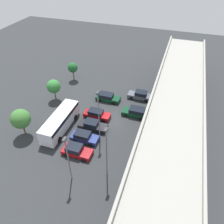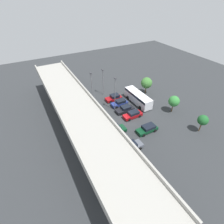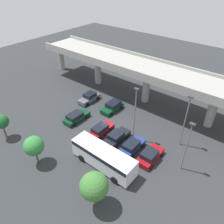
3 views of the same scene
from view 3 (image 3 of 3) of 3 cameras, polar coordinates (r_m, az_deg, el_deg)
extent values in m
plane|color=#2D3033|center=(35.89, -0.27, -3.87)|extent=(104.26, 104.26, 0.00)
cube|color=#9E9B93|center=(39.96, 9.36, 10.82)|extent=(48.65, 7.50, 0.90)
cube|color=#9E9B93|center=(36.83, 6.51, 10.17)|extent=(48.65, 0.30, 0.55)
cube|color=#9E9B93|center=(42.63, 12.03, 13.14)|extent=(48.65, 0.30, 0.55)
cylinder|color=#9E9B93|center=(56.37, -13.19, 13.76)|extent=(1.35, 1.35, 6.04)
cylinder|color=#9E9B93|center=(47.96, -3.72, 10.85)|extent=(1.35, 1.35, 6.04)
cylinder|color=#9E9B93|center=(41.46, 8.91, 6.44)|extent=(1.35, 1.35, 6.04)
cylinder|color=#9E9B93|center=(37.86, 24.69, 0.41)|extent=(1.35, 1.35, 6.04)
cube|color=#515660|center=(42.31, -5.97, 3.47)|extent=(1.83, 4.59, 0.76)
cube|color=black|center=(42.07, -5.81, 4.46)|extent=(1.69, 2.21, 0.72)
cylinder|color=black|center=(41.02, -6.39, 1.95)|extent=(0.22, 0.65, 0.65)
cylinder|color=black|center=(42.20, -8.21, 2.82)|extent=(0.22, 0.65, 0.65)
cylinder|color=black|center=(42.73, -3.72, 3.57)|extent=(0.22, 0.65, 0.65)
cylinder|color=black|center=(43.86, -5.54, 4.36)|extent=(0.22, 0.65, 0.65)
cube|color=#0C381E|center=(37.56, -9.17, -1.41)|extent=(1.90, 4.68, 0.67)
cube|color=black|center=(36.98, -9.71, -0.89)|extent=(1.75, 2.67, 0.62)
cylinder|color=black|center=(39.04, -8.57, -0.13)|extent=(0.22, 0.65, 0.65)
cylinder|color=black|center=(37.85, -6.54, -1.19)|extent=(0.22, 0.65, 0.65)
cylinder|color=black|center=(37.57, -11.76, -2.09)|extent=(0.22, 0.65, 0.65)
cylinder|color=black|center=(36.33, -9.75, -3.27)|extent=(0.22, 0.65, 0.65)
cube|color=#0C381E|center=(39.45, 0.03, 1.06)|extent=(1.98, 4.52, 0.70)
cube|color=black|center=(39.29, 0.36, 2.14)|extent=(1.82, 2.65, 0.70)
cylinder|color=black|center=(38.15, -0.12, -0.65)|extent=(0.22, 0.61, 0.61)
cylinder|color=black|center=(39.23, -2.41, 0.43)|extent=(0.22, 0.61, 0.61)
cylinder|color=black|center=(39.97, 2.42, 1.16)|extent=(0.22, 0.61, 0.61)
cylinder|color=black|center=(41.01, 0.16, 2.15)|extent=(0.22, 0.61, 0.61)
cube|color=maroon|center=(34.25, -2.90, -4.97)|extent=(1.75, 4.69, 0.74)
cube|color=black|center=(33.69, -3.18, -4.24)|extent=(1.61, 2.47, 0.65)
cylinder|color=black|center=(35.69, -2.42, -3.51)|extent=(0.22, 0.64, 0.64)
cylinder|color=black|center=(34.78, -0.19, -4.67)|extent=(0.22, 0.64, 0.64)
cylinder|color=black|center=(34.08, -5.65, -5.84)|extent=(0.22, 0.64, 0.64)
cylinder|color=black|center=(33.13, -3.40, -7.14)|extent=(0.22, 0.64, 0.64)
cube|color=black|center=(33.08, 1.23, -6.72)|extent=(1.89, 4.79, 0.64)
cube|color=black|center=(32.53, 1.01, -6.07)|extent=(1.74, 2.19, 0.65)
cylinder|color=black|center=(34.54, 1.49, -5.00)|extent=(0.22, 0.65, 0.65)
cylinder|color=black|center=(33.69, 4.10, -6.32)|extent=(0.22, 0.65, 0.65)
cylinder|color=black|center=(32.81, -1.73, -7.58)|extent=(0.22, 0.65, 0.65)
cylinder|color=black|center=(31.90, 0.94, -9.06)|extent=(0.22, 0.65, 0.65)
cube|color=navy|center=(31.71, 5.33, -9.08)|extent=(1.80, 4.37, 0.69)
cube|color=black|center=(31.06, 5.08, -8.49)|extent=(1.66, 2.41, 0.66)
cylinder|color=black|center=(33.05, 5.34, -7.37)|extent=(0.22, 0.64, 0.64)
cylinder|color=black|center=(32.37, 8.05, -8.72)|extent=(0.22, 0.64, 0.64)
cylinder|color=black|center=(31.41, 2.49, -9.97)|extent=(0.22, 0.64, 0.64)
cylinder|color=black|center=(30.69, 5.29, -11.47)|extent=(0.22, 0.64, 0.64)
cube|color=maroon|center=(30.80, 10.01, -11.29)|extent=(1.93, 4.47, 0.66)
cube|color=black|center=(30.05, 9.76, -10.80)|extent=(1.77, 2.23, 0.74)
cylinder|color=black|center=(32.13, 9.74, -9.35)|extent=(0.22, 0.62, 0.62)
cylinder|color=black|center=(31.56, 12.84, -10.83)|extent=(0.22, 0.62, 0.62)
cylinder|color=black|center=(30.39, 6.99, -12.24)|extent=(0.22, 0.62, 0.62)
cylinder|color=black|center=(29.79, 10.24, -13.90)|extent=(0.22, 0.62, 0.62)
cube|color=silver|center=(28.80, -2.28, -11.70)|extent=(9.15, 2.49, 2.55)
cube|color=black|center=(28.15, -2.32, -10.42)|extent=(8.97, 2.54, 0.56)
cylinder|color=black|center=(29.08, 3.83, -14.27)|extent=(0.98, 0.29, 0.98)
cylinder|color=black|center=(27.77, 0.61, -17.37)|extent=(0.98, 0.29, 0.98)
cylinder|color=black|center=(31.58, -4.64, -9.34)|extent=(0.98, 0.29, 0.98)
cylinder|color=black|center=(30.38, -7.97, -11.86)|extent=(0.98, 0.29, 0.98)
cylinder|color=slate|center=(28.41, 18.78, -8.96)|extent=(0.16, 0.16, 7.26)
cube|color=#333338|center=(26.09, 20.28, -3.00)|extent=(0.70, 0.35, 0.20)
cylinder|color=slate|center=(31.19, 5.95, -1.05)|extent=(0.16, 0.16, 8.51)
cube|color=#333338|center=(28.87, 6.46, 5.97)|extent=(0.70, 0.35, 0.20)
cylinder|color=slate|center=(31.79, 18.43, -2.64)|extent=(0.16, 0.16, 8.06)
cube|color=#333338|center=(29.59, 19.88, 3.73)|extent=(0.70, 0.35, 0.20)
cylinder|color=brown|center=(37.06, -26.19, -4.67)|extent=(0.24, 0.24, 2.06)
sphere|color=#1E5B28|center=(35.97, -26.97, -2.25)|extent=(2.17, 2.17, 2.17)
cylinder|color=brown|center=(31.26, -19.01, -11.09)|extent=(0.24, 0.24, 1.88)
sphere|color=#337F38|center=(29.88, -19.74, -8.32)|extent=(2.62, 2.62, 2.62)
cylinder|color=brown|center=(25.73, -4.43, -21.78)|extent=(0.24, 0.24, 1.97)
sphere|color=#3D7533|center=(23.85, -4.69, -18.74)|extent=(3.08, 3.08, 3.08)
camera|label=1|loc=(32.64, 63.52, 22.40)|focal=35.00mm
camera|label=2|loc=(59.13, -11.82, 37.17)|focal=28.00mm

